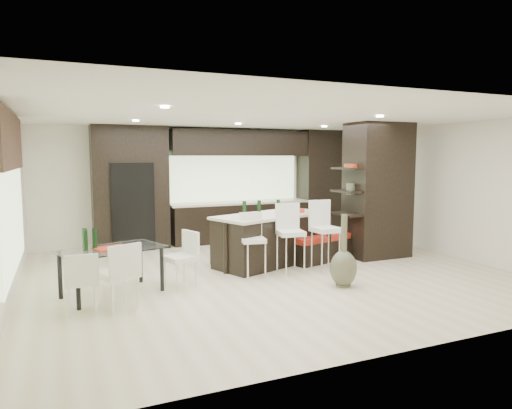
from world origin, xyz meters
name	(u,v)px	position (x,y,z in m)	size (l,w,h in m)	color
ground	(270,273)	(0.00, 0.00, 0.00)	(8.00, 8.00, 0.00)	beige
back_wall	(209,185)	(0.00, 3.50, 1.35)	(8.00, 0.02, 2.70)	white
left_wall	(7,206)	(-4.00, 0.00, 1.35)	(0.02, 7.00, 2.70)	white
right_wall	(445,190)	(4.00, 0.00, 1.35)	(0.02, 7.00, 2.70)	white
ceiling	(270,117)	(0.00, 0.00, 2.70)	(8.00, 7.00, 0.02)	white
window_left	(11,205)	(-3.96, 0.20, 1.35)	(0.04, 3.20, 1.90)	#B2D199
window_back	(233,176)	(0.60, 3.46, 1.55)	(3.40, 0.04, 1.20)	#B2D199
stone_accent	(10,141)	(-3.93, 0.20, 2.25)	(0.08, 3.00, 0.80)	brown
ceiling_spots	(264,119)	(0.00, 0.25, 2.68)	(4.00, 3.00, 0.02)	white
back_cabinetry	(233,185)	(0.50, 3.17, 1.35)	(6.80, 0.68, 2.70)	black
refrigerator	(131,206)	(-1.90, 3.12, 0.95)	(0.90, 0.68, 1.90)	black
partition_column	(378,190)	(2.60, 0.40, 1.35)	(1.20, 0.80, 2.70)	black
kitchen_island	(271,239)	(0.33, 0.65, 0.48)	(2.29, 0.98, 0.95)	black
stool_left	(253,252)	(-0.37, -0.14, 0.44)	(0.39, 0.39, 0.88)	white
stool_mid	(291,246)	(0.33, -0.16, 0.49)	(0.43, 0.43, 0.98)	white
stool_right	(325,242)	(1.03, -0.16, 0.50)	(0.44, 0.44, 1.00)	white
bench	(319,248)	(1.28, 0.46, 0.26)	(1.34, 0.51, 0.51)	black
floor_vase	(344,251)	(0.71, -1.21, 0.57)	(0.42, 0.42, 1.14)	#4E533B
dining_table	(112,272)	(-2.66, -0.23, 0.35)	(1.44, 0.81, 0.69)	white
chair_near	(118,279)	(-2.66, -0.94, 0.42)	(0.45, 0.45, 0.84)	white
chair_far	(82,285)	(-3.11, -0.91, 0.38)	(0.41, 0.41, 0.75)	white
chair_end	(180,262)	(-1.64, -0.23, 0.40)	(0.43, 0.43, 0.80)	white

